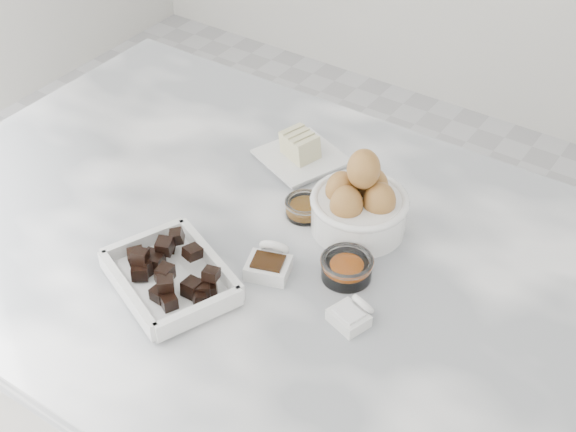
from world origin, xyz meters
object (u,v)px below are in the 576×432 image
object	(u,v)px
sugar_ramekin	(337,214)
zest_bowl	(347,267)
chocolate_dish	(170,275)
butter_plate	(300,153)
honey_bowl	(305,207)
vanilla_spoon	(270,262)
salt_spoon	(352,314)
egg_bowl	(360,204)

from	to	relation	value
sugar_ramekin	zest_bowl	xyz separation A→B (m)	(0.07, -0.09, -0.01)
sugar_ramekin	chocolate_dish	bearing A→B (deg)	-116.88
butter_plate	honey_bowl	distance (m)	0.14
vanilla_spoon	salt_spoon	world-z (taller)	vanilla_spoon
butter_plate	zest_bowl	bearing A→B (deg)	-43.31
honey_bowl	salt_spoon	size ratio (longest dim) A/B	0.90
zest_bowl	salt_spoon	distance (m)	0.09
egg_bowl	salt_spoon	size ratio (longest dim) A/B	2.11
butter_plate	egg_bowl	world-z (taller)	egg_bowl
zest_bowl	honey_bowl	bearing A→B (deg)	146.32
chocolate_dish	butter_plate	distance (m)	0.36
sugar_ramekin	honey_bowl	bearing A→B (deg)	-176.32
honey_bowl	salt_spoon	bearing A→B (deg)	-41.09
egg_bowl	salt_spoon	bearing A→B (deg)	-62.08
sugar_ramekin	salt_spoon	world-z (taller)	sugar_ramekin
zest_bowl	salt_spoon	bearing A→B (deg)	-54.02
salt_spoon	zest_bowl	bearing A→B (deg)	125.98
sugar_ramekin	zest_bowl	distance (m)	0.11
chocolate_dish	zest_bowl	size ratio (longest dim) A/B	2.91
sugar_ramekin	zest_bowl	world-z (taller)	sugar_ramekin
butter_plate	sugar_ramekin	world-z (taller)	butter_plate
salt_spoon	honey_bowl	bearing A→B (deg)	138.91
egg_bowl	zest_bowl	xyz separation A→B (m)	(0.04, -0.10, -0.03)
sugar_ramekin	honey_bowl	xyz separation A→B (m)	(-0.06, -0.00, -0.01)
sugar_ramekin	honey_bowl	distance (m)	0.06
chocolate_dish	vanilla_spoon	distance (m)	0.14
butter_plate	vanilla_spoon	xyz separation A→B (m)	(0.11, -0.25, -0.00)
chocolate_dish	honey_bowl	world-z (taller)	chocolate_dish
chocolate_dish	vanilla_spoon	world-z (taller)	chocolate_dish
egg_bowl	vanilla_spoon	size ratio (longest dim) A/B	1.73
sugar_ramekin	egg_bowl	size ratio (longest dim) A/B	0.50
chocolate_dish	zest_bowl	bearing A→B (deg)	38.95
chocolate_dish	butter_plate	size ratio (longest dim) A/B	1.37
zest_bowl	vanilla_spoon	bearing A→B (deg)	-152.31
chocolate_dish	vanilla_spoon	xyz separation A→B (m)	(0.10, 0.11, -0.01)
butter_plate	salt_spoon	distance (m)	0.38
sugar_ramekin	egg_bowl	bearing A→B (deg)	26.87
sugar_ramekin	egg_bowl	world-z (taller)	egg_bowl
butter_plate	zest_bowl	distance (m)	0.29
zest_bowl	vanilla_spoon	world-z (taller)	vanilla_spoon
butter_plate	egg_bowl	xyz separation A→B (m)	(0.17, -0.10, 0.03)
salt_spoon	butter_plate	bearing A→B (deg)	134.21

